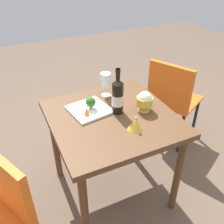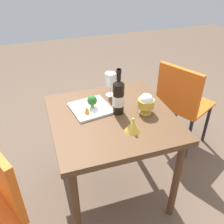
% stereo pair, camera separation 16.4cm
% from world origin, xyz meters
% --- Properties ---
extents(ground_plane, '(8.00, 8.00, 0.00)m').
position_xyz_m(ground_plane, '(0.00, 0.00, 0.00)').
color(ground_plane, brown).
extents(dining_table, '(0.80, 0.80, 0.73)m').
position_xyz_m(dining_table, '(0.00, 0.00, 0.63)').
color(dining_table, brown).
rests_on(dining_table, ground_plane).
extents(chair_by_wall, '(0.54, 0.54, 0.85)m').
position_xyz_m(chair_by_wall, '(0.32, -0.75, 0.53)').
color(chair_by_wall, orange).
rests_on(chair_by_wall, ground_plane).
extents(wine_bottle, '(0.08, 0.08, 0.31)m').
position_xyz_m(wine_bottle, '(0.02, -0.05, 0.85)').
color(wine_bottle, black).
rests_on(wine_bottle, dining_table).
extents(wine_glass, '(0.08, 0.08, 0.18)m').
position_xyz_m(wine_glass, '(0.26, -0.07, 0.86)').
color(wine_glass, white).
rests_on(wine_glass, dining_table).
extents(rice_bowl, '(0.11, 0.11, 0.14)m').
position_xyz_m(rice_bowl, '(-0.03, -0.22, 0.80)').
color(rice_bowl, gold).
rests_on(rice_bowl, dining_table).
extents(rice_bowl_lid, '(0.10, 0.10, 0.09)m').
position_xyz_m(rice_bowl_lid, '(-0.19, -0.07, 0.77)').
color(rice_bowl_lid, gold).
rests_on(rice_bowl_lid, dining_table).
extents(serving_plate, '(0.29, 0.29, 0.02)m').
position_xyz_m(serving_plate, '(0.12, 0.11, 0.74)').
color(serving_plate, white).
rests_on(serving_plate, dining_table).
extents(broccoli_floret, '(0.07, 0.07, 0.09)m').
position_xyz_m(broccoli_floret, '(0.12, 0.10, 0.79)').
color(broccoli_floret, '#729E4C').
rests_on(broccoli_floret, serving_plate).
extents(carrot_garnish_left, '(0.04, 0.04, 0.06)m').
position_xyz_m(carrot_garnish_left, '(0.06, 0.15, 0.77)').
color(carrot_garnish_left, orange).
rests_on(carrot_garnish_left, serving_plate).
extents(carrot_garnish_right, '(0.03, 0.03, 0.06)m').
position_xyz_m(carrot_garnish_right, '(0.19, 0.07, 0.77)').
color(carrot_garnish_right, orange).
rests_on(carrot_garnish_right, serving_plate).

